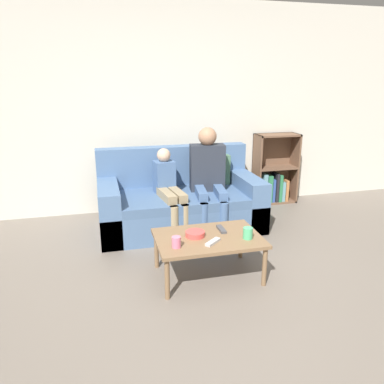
{
  "coord_description": "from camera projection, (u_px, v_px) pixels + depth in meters",
  "views": [
    {
      "loc": [
        -0.91,
        -2.12,
        1.68
      ],
      "look_at": [
        -0.04,
        1.29,
        0.6
      ],
      "focal_mm": 35.0,
      "sensor_mm": 36.0,
      "label": 1
    }
  ],
  "objects": [
    {
      "name": "tv_remote_0",
      "position": [
        221.0,
        229.0,
        3.34
      ],
      "size": [
        0.05,
        0.17,
        0.02
      ],
      "rotation": [
        0.0,
        0.0,
        -0.02
      ],
      "color": "#47474C",
      "rests_on": "coffee_table"
    },
    {
      "name": "bookshelf",
      "position": [
        273.0,
        176.0,
        5.21
      ],
      "size": [
        0.59,
        0.28,
        0.96
      ],
      "color": "brown",
      "rests_on": "ground_plane"
    },
    {
      "name": "snack_bowl",
      "position": [
        195.0,
        234.0,
        3.21
      ],
      "size": [
        0.17,
        0.17,
        0.05
      ],
      "color": "#DB4C47",
      "rests_on": "coffee_table"
    },
    {
      "name": "person_child",
      "position": [
        169.0,
        188.0,
        4.12
      ],
      "size": [
        0.3,
        0.67,
        0.93
      ],
      "rotation": [
        0.0,
        0.0,
        0.13
      ],
      "color": "#9E8966",
      "rests_on": "ground_plane"
    },
    {
      "name": "cup_near",
      "position": [
        248.0,
        233.0,
        3.16
      ],
      "size": [
        0.08,
        0.08,
        0.1
      ],
      "color": "#4CB77A",
      "rests_on": "coffee_table"
    },
    {
      "name": "person_adult",
      "position": [
        208.0,
        171.0,
        4.25
      ],
      "size": [
        0.43,
        0.69,
        1.15
      ],
      "rotation": [
        0.0,
        0.0,
        -0.13
      ],
      "color": "#476693",
      "rests_on": "ground_plane"
    },
    {
      "name": "wall_back",
      "position": [
        169.0,
        109.0,
        4.75
      ],
      "size": [
        12.0,
        0.06,
        2.6
      ],
      "color": "beige",
      "rests_on": "ground_plane"
    },
    {
      "name": "couch",
      "position": [
        180.0,
        202.0,
        4.37
      ],
      "size": [
        1.82,
        0.96,
        0.89
      ],
      "color": "#4C6B93",
      "rests_on": "ground_plane"
    },
    {
      "name": "tv_remote_1",
      "position": [
        213.0,
        242.0,
        3.08
      ],
      "size": [
        0.16,
        0.15,
        0.02
      ],
      "rotation": [
        0.0,
        0.0,
        -0.86
      ],
      "color": "#B7B7BC",
      "rests_on": "coffee_table"
    },
    {
      "name": "coffee_table",
      "position": [
        208.0,
        241.0,
        3.22
      ],
      "size": [
        0.9,
        0.62,
        0.37
      ],
      "color": "brown",
      "rests_on": "ground_plane"
    },
    {
      "name": "cup_far",
      "position": [
        176.0,
        242.0,
        3.0
      ],
      "size": [
        0.07,
        0.07,
        0.09
      ],
      "color": "pink",
      "rests_on": "coffee_table"
    },
    {
      "name": "ground_plane",
      "position": [
        242.0,
        323.0,
        2.67
      ],
      "size": [
        22.0,
        22.0,
        0.0
      ],
      "primitive_type": "plane",
      "color": "#70665B"
    }
  ]
}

